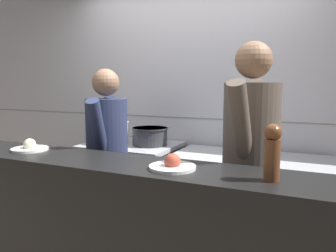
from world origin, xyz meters
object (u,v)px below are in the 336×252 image
(sauce_pot, at_px, (150,136))
(pepper_mill, at_px, (272,151))
(oven_range, at_px, (132,187))
(stock_pot, at_px, (113,132))
(chef_head_cook, at_px, (107,159))
(plated_dish_appetiser, at_px, (172,165))
(chef_sous, at_px, (250,164))
(plated_dish_main, at_px, (30,147))

(sauce_pot, bearing_deg, pepper_mill, -43.03)
(oven_range, xyz_separation_m, sauce_pot, (0.20, 0.01, 0.54))
(sauce_pot, relative_size, pepper_mill, 1.29)
(stock_pot, relative_size, chef_head_cook, 0.20)
(sauce_pot, xyz_separation_m, chef_head_cook, (-0.05, -0.64, -0.10))
(stock_pot, distance_m, pepper_mill, 2.02)
(oven_range, distance_m, chef_head_cook, 0.78)
(plated_dish_appetiser, xyz_separation_m, chef_sous, (0.33, 0.51, -0.08))
(sauce_pot, relative_size, plated_dish_appetiser, 1.38)
(plated_dish_main, xyz_separation_m, chef_sous, (1.44, 0.46, -0.08))
(stock_pot, relative_size, plated_dish_main, 1.29)
(sauce_pot, xyz_separation_m, pepper_mill, (1.28, -1.20, 0.19))
(stock_pot, xyz_separation_m, plated_dish_main, (0.03, -1.08, 0.03))
(plated_dish_main, bearing_deg, chef_sous, 17.91)
(oven_range, bearing_deg, pepper_mill, -38.60)
(stock_pot, bearing_deg, chef_sous, -22.62)
(chef_sous, bearing_deg, oven_range, 158.18)
(chef_head_cook, bearing_deg, plated_dish_main, -137.27)
(chef_head_cook, bearing_deg, sauce_pot, 68.36)
(plated_dish_main, xyz_separation_m, plated_dish_appetiser, (1.11, -0.05, 0.00))
(stock_pot, bearing_deg, sauce_pot, 10.19)
(pepper_mill, bearing_deg, oven_range, 141.40)
(stock_pot, bearing_deg, plated_dish_appetiser, -44.49)
(chef_sous, bearing_deg, sauce_pot, 153.55)
(stock_pot, height_order, plated_dish_main, stock_pot)
(oven_range, height_order, chef_head_cook, chef_head_cook)
(pepper_mill, height_order, chef_head_cook, chef_head_cook)
(plated_dish_appetiser, bearing_deg, oven_range, 129.33)
(chef_head_cook, bearing_deg, stock_pot, 102.76)
(oven_range, distance_m, stock_pot, 0.60)
(stock_pot, distance_m, sauce_pot, 0.39)
(plated_dish_appetiser, height_order, pepper_mill, pepper_mill)
(chef_head_cook, distance_m, chef_sous, 1.15)
(stock_pot, height_order, sauce_pot, stock_pot)
(sauce_pot, height_order, pepper_mill, pepper_mill)
(sauce_pot, distance_m, plated_dish_main, 1.20)
(stock_pot, xyz_separation_m, chef_sous, (1.47, -0.61, -0.04))
(sauce_pot, height_order, chef_head_cook, chef_head_cook)
(oven_range, relative_size, sauce_pot, 2.53)
(plated_dish_main, bearing_deg, stock_pot, 91.83)
(chef_head_cook, bearing_deg, plated_dish_appetiser, -51.16)
(oven_range, bearing_deg, chef_sous, -27.32)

